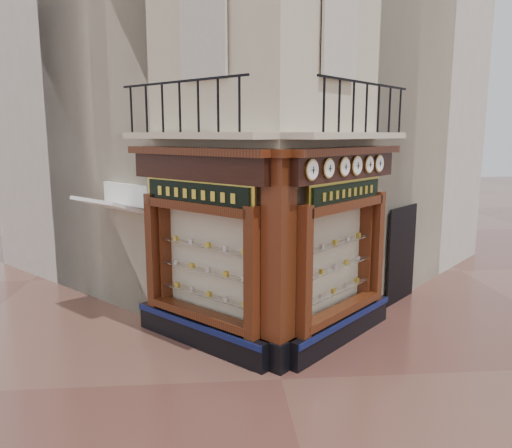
{
  "coord_description": "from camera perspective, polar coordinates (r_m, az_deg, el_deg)",
  "views": [
    {
      "loc": [
        -1.1,
        -8.03,
        4.23
      ],
      "look_at": [
        -0.28,
        2.0,
        2.41
      ],
      "focal_mm": 35.0,
      "sensor_mm": 36.0,
      "label": 1
    }
  ],
  "objects": [
    {
      "name": "signboard_right",
      "position": [
        9.94,
        10.3,
        3.57
      ],
      "size": [
        1.89,
        1.89,
        0.51
      ],
      "rotation": [
        0.0,
        0.0,
        0.79
      ],
      "color": "gold",
      "rests_on": "ground"
    },
    {
      "name": "clock_c",
      "position": [
        9.59,
        10.06,
        6.45
      ],
      "size": [
        0.3,
        0.3,
        0.37
      ],
      "rotation": [
        0.0,
        0.0,
        0.79
      ],
      "color": "#AB8939",
      "rests_on": "ground"
    },
    {
      "name": "main_building",
      "position": [
        14.34,
        -0.26,
        17.34
      ],
      "size": [
        11.31,
        11.31,
        12.0
      ],
      "primitive_type": "cube",
      "rotation": [
        0.0,
        0.0,
        0.79
      ],
      "color": "#C1B497",
      "rests_on": "ground"
    },
    {
      "name": "balcony",
      "position": [
        9.58,
        1.95,
        10.17
      ],
      "size": [
        5.94,
        2.97,
        1.03
      ],
      "color": "#C1B497",
      "rests_on": "ground"
    },
    {
      "name": "signboard_left",
      "position": [
        9.62,
        -6.81,
        3.44
      ],
      "size": [
        2.12,
        2.12,
        0.57
      ],
      "rotation": [
        0.0,
        0.0,
        2.36
      ],
      "color": "gold",
      "rests_on": "ground"
    },
    {
      "name": "neighbour_right",
      "position": [
        17.09,
        7.65,
        14.42
      ],
      "size": [
        11.31,
        11.31,
        11.0
      ],
      "primitive_type": "cube",
      "rotation": [
        0.0,
        0.0,
        0.79
      ],
      "color": "beige",
      "rests_on": "ground"
    },
    {
      "name": "shopfront_right",
      "position": [
        10.17,
        9.72,
        -2.69
      ],
      "size": [
        2.86,
        2.86,
        3.98
      ],
      "rotation": [
        0.0,
        0.0,
        0.79
      ],
      "color": "black",
      "rests_on": "ground"
    },
    {
      "name": "corner_pilaster",
      "position": [
        8.9,
        2.59,
        -4.62
      ],
      "size": [
        0.85,
        0.85,
        3.98
      ],
      "rotation": [
        0.0,
        0.0,
        0.79
      ],
      "color": "black",
      "rests_on": "ground"
    },
    {
      "name": "clock_e",
      "position": [
        10.43,
        12.77,
        6.65
      ],
      "size": [
        0.28,
        0.28,
        0.35
      ],
      "rotation": [
        0.0,
        0.0,
        0.79
      ],
      "color": "#AB8939",
      "rests_on": "ground"
    },
    {
      "name": "ground",
      "position": [
        9.14,
        2.9,
        -17.32
      ],
      "size": [
        80.0,
        80.0,
        0.0
      ],
      "primitive_type": "plane",
      "color": "#522E26",
      "rests_on": "ground"
    },
    {
      "name": "clock_b",
      "position": [
        9.11,
        8.29,
        6.31
      ],
      "size": [
        0.29,
        0.29,
        0.36
      ],
      "rotation": [
        0.0,
        0.0,
        0.79
      ],
      "color": "#AB8939",
      "rests_on": "ground"
    },
    {
      "name": "clock_f",
      "position": [
        10.82,
        13.86,
        6.73
      ],
      "size": [
        0.3,
        0.3,
        0.37
      ],
      "rotation": [
        0.0,
        0.0,
        0.79
      ],
      "color": "#AB8939",
      "rests_on": "ground"
    },
    {
      "name": "awning",
      "position": [
        12.29,
        -15.75,
        -10.28
      ],
      "size": [
        1.87,
        1.87,
        0.39
      ],
      "primitive_type": null,
      "rotation": [
        0.32,
        0.0,
        2.36
      ],
      "color": "white",
      "rests_on": "ground"
    },
    {
      "name": "neighbour_left",
      "position": [
        16.77,
        -9.68,
        14.45
      ],
      "size": [
        11.31,
        11.31,
        11.0
      ],
      "primitive_type": "cube",
      "rotation": [
        0.0,
        0.0,
        0.79
      ],
      "color": "beige",
      "rests_on": "ground"
    },
    {
      "name": "clock_a",
      "position": [
        8.66,
        6.39,
        6.16
      ],
      "size": [
        0.3,
        0.3,
        0.38
      ],
      "rotation": [
        0.0,
        0.0,
        0.79
      ],
      "color": "#AB8939",
      "rests_on": "ground"
    },
    {
      "name": "clock_d",
      "position": [
        9.99,
        11.43,
        6.55
      ],
      "size": [
        0.31,
        0.31,
        0.39
      ],
      "rotation": [
        0.0,
        0.0,
        0.79
      ],
      "color": "#AB8939",
      "rests_on": "ground"
    },
    {
      "name": "shopfront_left",
      "position": [
        9.86,
        -6.34,
        -3.01
      ],
      "size": [
        2.86,
        2.86,
        3.98
      ],
      "rotation": [
        0.0,
        0.0,
        2.36
      ],
      "color": "black",
      "rests_on": "ground"
    }
  ]
}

